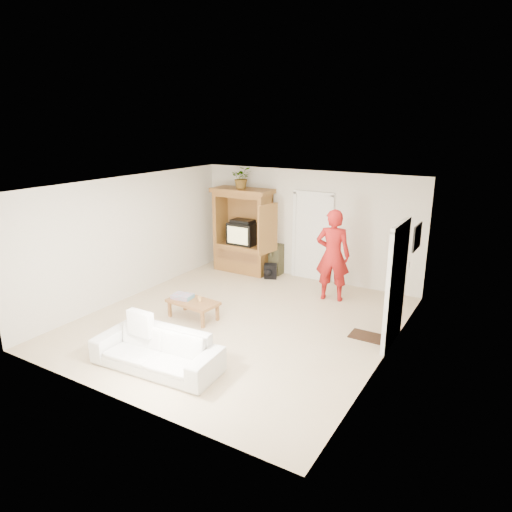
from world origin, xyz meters
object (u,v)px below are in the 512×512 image
at_px(armoire, 244,236).
at_px(man, 333,255).
at_px(coffee_table, 193,303).
at_px(sofa, 156,350).

bearing_deg(armoire, man, -14.80).
bearing_deg(coffee_table, armoire, 109.09).
relative_size(armoire, sofa, 1.03).
bearing_deg(sofa, armoire, 102.31).
bearing_deg(armoire, coffee_table, -76.22).
relative_size(sofa, coffee_table, 1.97).
height_order(armoire, coffee_table, armoire).
relative_size(armoire, coffee_table, 2.03).
bearing_deg(sofa, man, 68.84).
bearing_deg(coffee_table, man, 55.83).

